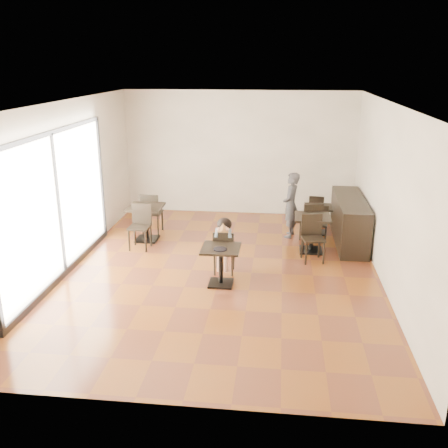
# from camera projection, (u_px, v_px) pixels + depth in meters

# --- Properties ---
(floor) EXTENTS (6.00, 8.00, 0.01)m
(floor) POSITION_uv_depth(u_px,v_px,m) (221.00, 271.00, 9.69)
(floor) COLOR brown
(floor) RESTS_ON ground
(ceiling) EXTENTS (6.00, 8.00, 0.01)m
(ceiling) POSITION_uv_depth(u_px,v_px,m) (221.00, 103.00, 8.69)
(ceiling) COLOR silver
(ceiling) RESTS_ON floor
(wall_back) EXTENTS (6.00, 0.01, 3.20)m
(wall_back) POSITION_uv_depth(u_px,v_px,m) (239.00, 153.00, 12.97)
(wall_back) COLOR white
(wall_back) RESTS_ON floor
(wall_front) EXTENTS (6.00, 0.01, 3.20)m
(wall_front) POSITION_uv_depth(u_px,v_px,m) (178.00, 283.00, 5.42)
(wall_front) COLOR white
(wall_front) RESTS_ON floor
(wall_left) EXTENTS (0.01, 8.00, 3.20)m
(wall_left) POSITION_uv_depth(u_px,v_px,m) (65.00, 187.00, 9.52)
(wall_left) COLOR white
(wall_left) RESTS_ON floor
(wall_right) EXTENTS (0.01, 8.00, 3.20)m
(wall_right) POSITION_uv_depth(u_px,v_px,m) (388.00, 196.00, 8.87)
(wall_right) COLOR white
(wall_right) RESTS_ON floor
(storefront_window) EXTENTS (0.04, 4.50, 2.60)m
(storefront_window) POSITION_uv_depth(u_px,v_px,m) (57.00, 204.00, 9.10)
(storefront_window) COLOR white
(storefront_window) RESTS_ON floor
(child_table) EXTENTS (0.68, 0.68, 0.72)m
(child_table) POSITION_uv_depth(u_px,v_px,m) (221.00, 266.00, 9.02)
(child_table) COLOR black
(child_table) RESTS_ON floor
(child_chair) EXTENTS (0.39, 0.39, 0.87)m
(child_chair) POSITION_uv_depth(u_px,v_px,m) (224.00, 251.00, 9.52)
(child_chair) COLOR black
(child_chair) RESTS_ON floor
(child) EXTENTS (0.39, 0.55, 1.09)m
(child) POSITION_uv_depth(u_px,v_px,m) (224.00, 246.00, 9.48)
(child) COLOR slate
(child) RESTS_ON child_chair
(plate) EXTENTS (0.24, 0.24, 0.01)m
(plate) POSITION_uv_depth(u_px,v_px,m) (220.00, 249.00, 8.81)
(plate) COLOR black
(plate) RESTS_ON child_table
(pizza_slice) EXTENTS (0.25, 0.19, 0.06)m
(pizza_slice) POSITION_uv_depth(u_px,v_px,m) (223.00, 229.00, 9.18)
(pizza_slice) COLOR #D5C066
(pizza_slice) RESTS_ON child
(adult_patron) EXTENTS (0.43, 0.59, 1.51)m
(adult_patron) POSITION_uv_depth(u_px,v_px,m) (291.00, 205.00, 11.40)
(adult_patron) COLOR #3E3E44
(adult_patron) RESTS_ON floor
(cafe_table_mid) EXTENTS (0.88, 0.88, 0.79)m
(cafe_table_mid) POSITION_uv_depth(u_px,v_px,m) (312.00, 234.00, 10.60)
(cafe_table_mid) COLOR black
(cafe_table_mid) RESTS_ON floor
(cafe_table_left) EXTENTS (0.79, 0.79, 0.80)m
(cafe_table_left) POSITION_uv_depth(u_px,v_px,m) (146.00, 223.00, 11.27)
(cafe_table_left) COLOR black
(cafe_table_left) RESTS_ON floor
(cafe_table_back) EXTENTS (0.70, 0.70, 0.66)m
(cafe_table_back) POSITION_uv_depth(u_px,v_px,m) (318.00, 220.00, 11.74)
(cafe_table_back) COLOR black
(cafe_table_back) RESTS_ON floor
(chair_mid_a) EXTENTS (0.50, 0.50, 0.95)m
(chair_mid_a) POSITION_uv_depth(u_px,v_px,m) (310.00, 222.00, 11.09)
(chair_mid_a) COLOR black
(chair_mid_a) RESTS_ON floor
(chair_mid_b) EXTENTS (0.50, 0.50, 0.95)m
(chair_mid_b) POSITION_uv_depth(u_px,v_px,m) (313.00, 239.00, 10.05)
(chair_mid_b) COLOR black
(chair_mid_b) RESTS_ON floor
(chair_left_a) EXTENTS (0.45, 0.45, 0.97)m
(chair_left_a) POSITION_uv_depth(u_px,v_px,m) (152.00, 213.00, 11.76)
(chair_left_a) COLOR black
(chair_left_a) RESTS_ON floor
(chair_left_b) EXTENTS (0.45, 0.45, 0.97)m
(chair_left_b) POSITION_uv_depth(u_px,v_px,m) (140.00, 227.00, 10.72)
(chair_left_b) COLOR black
(chair_left_b) RESTS_ON floor
(chair_back_a) EXTENTS (0.40, 0.40, 0.79)m
(chair_back_a) POSITION_uv_depth(u_px,v_px,m) (316.00, 210.00, 12.24)
(chair_back_a) COLOR black
(chair_back_a) RESTS_ON floor
(chair_back_b) EXTENTS (0.40, 0.40, 0.79)m
(chair_back_b) POSITION_uv_depth(u_px,v_px,m) (319.00, 224.00, 11.20)
(chair_back_b) COLOR black
(chair_back_b) RESTS_ON floor
(service_counter) EXTENTS (0.60, 2.40, 1.00)m
(service_counter) POSITION_uv_depth(u_px,v_px,m) (349.00, 220.00, 11.14)
(service_counter) COLOR black
(service_counter) RESTS_ON floor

